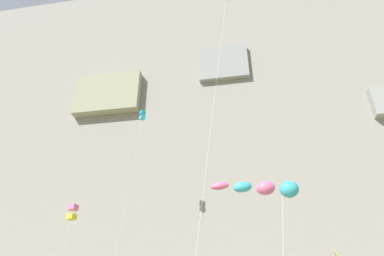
% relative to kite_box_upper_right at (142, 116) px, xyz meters
% --- Properties ---
extents(cliff_face, '(180.00, 30.73, 78.73)m').
position_rel_kite_box_upper_right_xyz_m(cliff_face, '(12.33, 26.80, 8.05)').
color(cliff_face, gray).
rests_on(cliff_face, ground).
extents(kite_box_upper_right, '(3.13, 1.89, 32.22)m').
position_rel_kite_box_upper_right_xyz_m(kite_box_upper_right, '(0.00, 0.00, 0.00)').
color(kite_box_upper_right, teal).
rests_on(kite_box_upper_right, ground).
extents(kite_box_low_right, '(1.44, 4.17, 14.94)m').
position_rel_kite_box_upper_right_xyz_m(kite_box_low_right, '(-4.15, -8.21, -17.24)').
color(kite_box_low_right, pink).
rests_on(kite_box_low_right, ground).
extents(kite_windsock_low_center, '(3.57, 3.63, 8.26)m').
position_rel_kite_box_upper_right_xyz_m(kite_windsock_low_center, '(15.76, -29.03, -23.44)').
color(kite_windsock_low_center, '#38B2D1').
rests_on(kite_windsock_low_center, ground).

